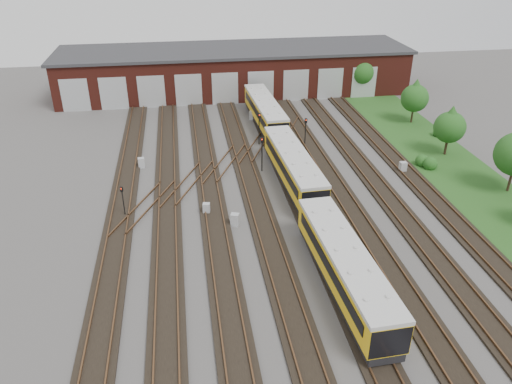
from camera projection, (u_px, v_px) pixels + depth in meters
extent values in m
plane|color=#413E3C|center=(292.00, 234.00, 40.55)|extent=(120.00, 120.00, 0.00)
cube|color=black|center=(115.00, 248.00, 38.62)|extent=(2.40, 70.00, 0.18)
cube|color=brown|center=(105.00, 247.00, 38.45)|extent=(0.10, 70.00, 0.15)
cube|color=brown|center=(124.00, 245.00, 38.64)|extent=(0.10, 70.00, 0.15)
cube|color=black|center=(167.00, 243.00, 39.16)|extent=(2.40, 70.00, 0.18)
cube|color=brown|center=(158.00, 242.00, 38.99)|extent=(0.10, 70.00, 0.15)
cube|color=brown|center=(176.00, 241.00, 39.18)|extent=(0.10, 70.00, 0.15)
cube|color=black|center=(218.00, 239.00, 39.70)|extent=(2.40, 70.00, 0.18)
cube|color=brown|center=(209.00, 238.00, 39.53)|extent=(0.10, 70.00, 0.15)
cube|color=brown|center=(227.00, 237.00, 39.72)|extent=(0.10, 70.00, 0.15)
cube|color=black|center=(267.00, 235.00, 40.24)|extent=(2.40, 70.00, 0.18)
cube|color=brown|center=(259.00, 234.00, 40.06)|extent=(0.10, 70.00, 0.15)
cube|color=brown|center=(276.00, 232.00, 40.26)|extent=(0.10, 70.00, 0.15)
cube|color=black|center=(315.00, 231.00, 40.78)|extent=(2.40, 70.00, 0.18)
cube|color=brown|center=(307.00, 230.00, 40.60)|extent=(0.10, 70.00, 0.15)
cube|color=brown|center=(324.00, 228.00, 40.80)|extent=(0.10, 70.00, 0.15)
cube|color=black|center=(362.00, 227.00, 41.32)|extent=(2.40, 70.00, 0.18)
cube|color=brown|center=(354.00, 226.00, 41.14)|extent=(0.10, 70.00, 0.15)
cube|color=brown|center=(371.00, 224.00, 41.33)|extent=(0.10, 70.00, 0.15)
cube|color=black|center=(408.00, 223.00, 41.85)|extent=(2.40, 70.00, 0.18)
cube|color=brown|center=(400.00, 222.00, 41.68)|extent=(0.10, 70.00, 0.15)
cube|color=brown|center=(416.00, 221.00, 41.87)|extent=(0.10, 70.00, 0.15)
cube|color=black|center=(452.00, 219.00, 42.39)|extent=(2.40, 70.00, 0.18)
cube|color=brown|center=(445.00, 218.00, 42.22)|extent=(0.10, 70.00, 0.15)
cube|color=brown|center=(461.00, 217.00, 42.41)|extent=(0.10, 70.00, 0.15)
cube|color=brown|center=(188.00, 182.00, 48.06)|extent=(5.40, 9.62, 0.15)
cube|color=brown|center=(225.00, 163.00, 52.08)|extent=(5.40, 9.62, 0.15)
cube|color=brown|center=(257.00, 145.00, 56.10)|extent=(5.40, 9.62, 0.15)
cube|color=brown|center=(144.00, 206.00, 44.04)|extent=(5.40, 9.62, 0.15)
cube|color=brown|center=(285.00, 131.00, 60.12)|extent=(5.40, 9.62, 0.15)
cube|color=#551D15|center=(234.00, 71.00, 73.95)|extent=(50.00, 12.00, 6.00)
cube|color=#2E2E30|center=(234.00, 50.00, 72.46)|extent=(51.00, 12.50, 0.40)
cube|color=#AFB2B5|center=(75.00, 95.00, 66.13)|extent=(3.60, 0.12, 4.40)
cube|color=#AFB2B5|center=(114.00, 94.00, 66.80)|extent=(3.60, 0.12, 4.40)
cube|color=#AFB2B5|center=(152.00, 92.00, 67.47)|extent=(3.60, 0.12, 4.40)
cube|color=#AFB2B5|center=(189.00, 90.00, 68.14)|extent=(3.60, 0.12, 4.40)
cube|color=#AFB2B5|center=(225.00, 89.00, 68.82)|extent=(3.60, 0.12, 4.40)
cube|color=#AFB2B5|center=(261.00, 87.00, 69.49)|extent=(3.60, 0.12, 4.40)
cube|color=#AFB2B5|center=(296.00, 85.00, 70.16)|extent=(3.60, 0.12, 4.40)
cube|color=#AFB2B5|center=(330.00, 84.00, 70.84)|extent=(3.60, 0.12, 4.40)
cube|color=#AFB2B5|center=(364.00, 82.00, 71.51)|extent=(3.60, 0.12, 4.40)
cube|color=#1C4717|center=(450.00, 166.00, 51.80)|extent=(8.00, 55.00, 0.05)
cube|color=black|center=(343.00, 282.00, 34.13)|extent=(2.78, 14.42, 0.57)
cube|color=yellow|center=(345.00, 266.00, 33.50)|extent=(3.07, 14.43, 2.10)
cube|color=beige|center=(347.00, 251.00, 32.93)|extent=(3.16, 14.44, 0.29)
cube|color=black|center=(327.00, 265.00, 33.17)|extent=(0.57, 12.61, 0.81)
cube|color=black|center=(363.00, 261.00, 33.60)|extent=(0.57, 12.61, 0.81)
cube|color=black|center=(293.00, 178.00, 48.06)|extent=(2.78, 14.42, 0.57)
cube|color=yellow|center=(293.00, 166.00, 47.43)|extent=(3.07, 14.43, 2.10)
cube|color=beige|center=(294.00, 154.00, 46.86)|extent=(3.16, 14.44, 0.29)
cube|color=black|center=(280.00, 164.00, 47.10)|extent=(0.57, 12.61, 0.81)
cube|color=black|center=(306.00, 162.00, 47.53)|extent=(0.57, 12.61, 0.81)
cube|color=black|center=(265.00, 121.00, 61.99)|extent=(2.78, 14.42, 0.57)
cube|color=yellow|center=(265.00, 111.00, 61.35)|extent=(3.07, 14.43, 2.10)
cube|color=beige|center=(265.00, 101.00, 60.79)|extent=(3.16, 14.44, 0.29)
cube|color=black|center=(255.00, 110.00, 61.02)|extent=(0.57, 12.61, 0.81)
cube|color=black|center=(275.00, 108.00, 61.45)|extent=(0.57, 12.61, 0.81)
cylinder|color=black|center=(124.00, 204.00, 42.45)|extent=(0.09, 0.09, 2.39)
cube|color=black|center=(122.00, 189.00, 41.78)|extent=(0.24, 0.18, 0.44)
sphere|color=red|center=(121.00, 189.00, 41.66)|extent=(0.11, 0.11, 0.11)
cylinder|color=black|center=(259.00, 131.00, 56.36)|extent=(0.11, 0.11, 3.13)
cube|color=black|center=(259.00, 116.00, 55.48)|extent=(0.33, 0.25, 0.57)
sphere|color=red|center=(259.00, 115.00, 55.32)|extent=(0.14, 0.14, 0.14)
cylinder|color=black|center=(262.00, 157.00, 50.17)|extent=(0.11, 0.11, 3.10)
cube|color=black|center=(262.00, 140.00, 49.31)|extent=(0.31, 0.22, 0.56)
sphere|color=red|center=(262.00, 139.00, 49.16)|extent=(0.13, 0.13, 0.13)
cylinder|color=black|center=(305.00, 134.00, 56.31)|extent=(0.11, 0.11, 2.61)
cube|color=black|center=(306.00, 121.00, 55.56)|extent=(0.30, 0.20, 0.56)
sphere|color=red|center=(306.00, 120.00, 55.41)|extent=(0.13, 0.13, 0.13)
cube|color=#A8ABAE|center=(206.00, 209.00, 43.15)|extent=(0.68, 0.60, 1.00)
cube|color=#A8ABAE|center=(141.00, 163.00, 51.33)|extent=(0.71, 0.61, 1.08)
cube|color=#A8ABAE|center=(235.00, 220.00, 41.43)|extent=(0.81, 0.74, 1.10)
cube|color=#A8ABAE|center=(252.00, 115.00, 64.06)|extent=(0.81, 0.74, 1.11)
cube|color=#A8ABAE|center=(403.00, 167.00, 50.39)|extent=(0.69, 0.58, 1.11)
cylinder|color=#2E2015|center=(360.00, 89.00, 72.97)|extent=(0.23, 0.23, 1.89)
sphere|color=#1E4513|center=(361.00, 72.00, 71.78)|extent=(3.68, 3.68, 3.68)
cone|color=#1E4513|center=(362.00, 63.00, 71.15)|extent=(3.15, 3.15, 2.63)
cylinder|color=#2E2015|center=(412.00, 116.00, 62.85)|extent=(0.23, 0.23, 1.75)
sphere|color=#1E4513|center=(415.00, 98.00, 61.75)|extent=(3.40, 3.40, 3.40)
cone|color=#1E4513|center=(416.00, 89.00, 61.17)|extent=(2.92, 2.92, 2.43)
cylinder|color=#2E2015|center=(510.00, 181.00, 46.55)|extent=(0.24, 0.24, 2.07)
cylinder|color=#2E2015|center=(446.00, 147.00, 54.12)|extent=(0.28, 0.28, 1.72)
sphere|color=#1E4513|center=(450.00, 127.00, 53.04)|extent=(3.35, 3.35, 3.35)
cone|color=#1E4513|center=(452.00, 117.00, 52.47)|extent=(2.87, 2.87, 2.39)
sphere|color=#1E4513|center=(430.00, 162.00, 51.06)|extent=(1.47, 1.47, 1.47)
sphere|color=#1E4513|center=(422.00, 159.00, 51.78)|extent=(1.37, 1.37, 1.37)
sphere|color=#1E4513|center=(439.00, 131.00, 58.88)|extent=(1.31, 1.31, 1.31)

